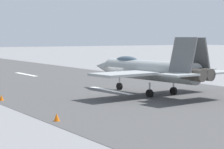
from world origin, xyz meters
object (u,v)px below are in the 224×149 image
at_px(crew_person, 139,71).
at_px(marker_cone_near, 57,117).
at_px(marker_cone_mid, 1,98).
at_px(fighter_jet, 149,70).

xyz_separation_m(crew_person, marker_cone_near, (-23.81, 23.79, -0.58)).
relative_size(crew_person, marker_cone_near, 3.11).
bearing_deg(marker_cone_mid, fighter_jet, -103.03).
relative_size(fighter_jet, marker_cone_near, 30.48).
bearing_deg(marker_cone_mid, marker_cone_near, 180.00).
bearing_deg(marker_cone_near, fighter_jet, -59.16).
bearing_deg(crew_person, marker_cone_near, 135.02).
bearing_deg(fighter_jet, crew_person, -32.49).
distance_m(crew_person, marker_cone_near, 33.66).
xyz_separation_m(crew_person, marker_cone_mid, (-12.27, 23.79, -0.58)).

